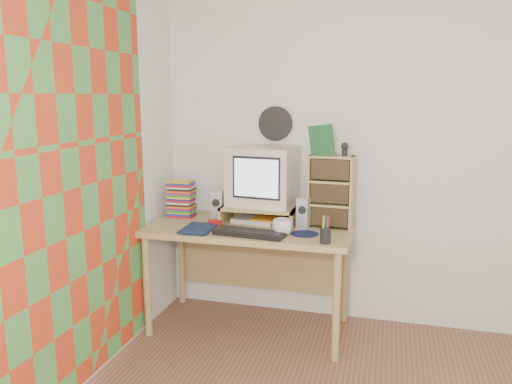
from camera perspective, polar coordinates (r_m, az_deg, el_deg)
The scene contains 20 objects.
back_wall at distance 3.58m, azimuth 16.98°, elevation 4.41°, with size 3.50×3.50×0.00m, color white.
left_wall at distance 2.47m, azimuth -26.54°, elevation 0.96°, with size 3.50×3.50×0.00m, color white.
curtain at distance 2.83m, azimuth -19.37°, elevation 0.59°, with size 2.20×2.20×0.00m, color red.
wall_disc at distance 3.64m, azimuth 2.23°, elevation 7.81°, with size 0.25×0.25×0.02m, color black.
desk at distance 3.53m, azimuth -0.51°, elevation -5.74°, with size 1.40×0.70×0.75m.
monitor_riser at distance 3.49m, azimuth 0.44°, elevation -2.03°, with size 0.52×0.30×0.12m.
crt_monitor at distance 3.49m, azimuth 0.74°, elevation 1.84°, with size 0.43×0.43×0.41m, color silver.
speaker_left at distance 3.56m, azimuth -4.37°, elevation -1.60°, with size 0.08×0.08×0.22m, color silver.
speaker_right at distance 3.35m, azimuth 5.42°, elevation -2.44°, with size 0.08×0.08×0.21m, color silver.
keyboard at distance 3.20m, azimuth -0.72°, elevation -4.71°, with size 0.46×0.15×0.03m, color black.
dvd_stack at distance 3.71m, azimuth -8.54°, elevation -0.84°, with size 0.18×0.13×0.26m, color brown, non-canonical shape.
cd_rack at distance 3.39m, azimuth 8.56°, elevation 0.05°, with size 0.29×0.16×0.49m, color tan.
mug at distance 3.20m, azimuth 3.04°, elevation -4.05°, with size 0.13×0.13×0.10m, color white.
diary at distance 3.37m, azimuth -8.19°, elevation -3.85°, with size 0.24×0.18×0.05m, color #11203E.
mousepad at distance 3.24m, azimuth 5.58°, elevation -4.79°, with size 0.18×0.18×0.00m, color black.
pen_cup at distance 3.05m, azimuth 7.94°, elevation -4.63°, with size 0.07×0.07×0.13m, color black, non-canonical shape.
papers at distance 3.53m, azimuth 0.84°, elevation -3.12°, with size 0.31×0.22×0.04m, color silver, non-canonical shape.
red_box at distance 3.44m, azimuth -4.73°, elevation -3.53°, with size 0.08×0.05×0.04m, color red.
game_box at distance 3.34m, azimuth 7.50°, elevation 5.89°, with size 0.16×0.03×0.20m, color #185525.
webcam at distance 3.34m, azimuth 10.10°, elevation 4.85°, with size 0.05×0.05×0.09m, color black, non-canonical shape.
Camera 1 is at (-0.12, -1.81, 1.63)m, focal length 35.00 mm.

